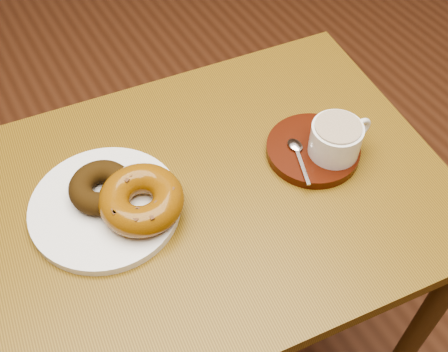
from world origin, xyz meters
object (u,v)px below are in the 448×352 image
cafe_table (214,228)px  saucer (313,150)px  donut_plate (105,207)px  coffee_cup (336,138)px

cafe_table → saucer: 0.21m
saucer → donut_plate: bearing=169.2°
donut_plate → saucer: (0.33, -0.06, 0.00)m
saucer → coffee_cup: bearing=-45.6°
cafe_table → coffee_cup: 0.25m
donut_plate → coffee_cup: bearing=-13.7°
coffee_cup → saucer: bearing=136.0°
cafe_table → saucer: saucer is taller
donut_plate → saucer: size_ratio=1.50×
cafe_table → donut_plate: (-0.16, 0.05, 0.11)m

